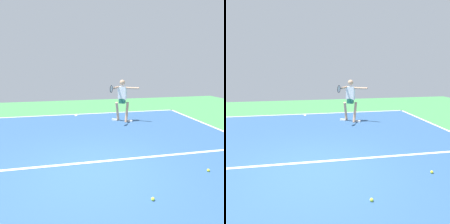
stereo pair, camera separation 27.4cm
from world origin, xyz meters
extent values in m
plane|color=#428E4C|center=(0.00, 0.00, 0.00)|extent=(21.49, 21.49, 0.00)
cube|color=#2D5484|center=(0.00, 0.00, 0.00)|extent=(10.31, 12.56, 0.00)
cube|color=white|center=(0.00, -6.23, 0.00)|extent=(10.31, 0.10, 0.01)
cube|color=white|center=(0.00, -0.55, 0.00)|extent=(7.73, 0.10, 0.01)
cube|color=white|center=(0.00, -6.03, 0.00)|extent=(0.10, 0.30, 0.01)
cylinder|color=tan|center=(-2.05, -4.33, 0.41)|extent=(0.28, 0.36, 0.85)
cube|color=white|center=(-2.16, -4.26, 0.04)|extent=(0.26, 0.21, 0.07)
cylinder|color=tan|center=(-1.70, -4.55, 0.41)|extent=(0.28, 0.36, 0.85)
cube|color=white|center=(-1.59, -4.62, 0.04)|extent=(0.26, 0.21, 0.07)
cube|color=#1E664C|center=(-1.87, -4.44, 0.88)|extent=(0.32, 0.30, 0.20)
cube|color=white|center=(-1.87, -4.44, 1.22)|extent=(0.38, 0.33, 0.55)
sphere|color=tan|center=(-1.87, -4.44, 1.66)|extent=(0.22, 0.22, 0.22)
cylinder|color=tan|center=(-2.25, -4.21, 1.44)|extent=(0.51, 0.36, 0.08)
cylinder|color=tan|center=(-1.59, -4.30, 1.47)|extent=(0.36, 0.51, 0.08)
cylinder|color=black|center=(-1.38, -3.97, 1.47)|extent=(0.14, 0.20, 0.03)
torus|color=black|center=(-1.25, -3.76, 1.47)|extent=(0.18, 0.26, 0.29)
cylinder|color=silver|center=(-1.25, -3.76, 1.47)|extent=(0.13, 0.21, 0.25)
sphere|color=#C6E53D|center=(-0.90, 1.30, 0.03)|extent=(0.07, 0.07, 0.07)
sphere|color=yellow|center=(-2.57, 0.53, 0.03)|extent=(0.07, 0.07, 0.07)
camera|label=1|loc=(0.60, 4.68, 2.39)|focal=36.16mm
camera|label=2|loc=(0.33, 4.73, 2.39)|focal=36.16mm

